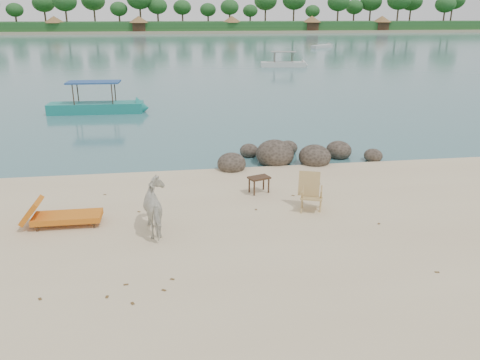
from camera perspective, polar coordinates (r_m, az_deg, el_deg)
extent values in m
plane|color=#336767|center=(99.69, -7.81, 16.45)|extent=(400.00, 400.00, 0.00)
cube|color=tan|center=(179.63, -8.21, 17.75)|extent=(420.00, 90.00, 1.40)
cube|color=#1E4C1E|center=(144.59, -8.12, 18.11)|extent=(420.00, 18.00, 2.40)
ellipsoid|color=#2B241D|center=(16.39, -1.03, 1.91)|extent=(1.01, 1.11, 0.75)
ellipsoid|color=#2B241D|center=(17.31, 4.27, 3.06)|extent=(1.40, 1.54, 1.05)
ellipsoid|color=#2B241D|center=(17.31, 9.08, 2.72)|extent=(1.16, 1.28, 0.87)
ellipsoid|color=#2B241D|center=(18.42, 11.94, 3.46)|extent=(0.97, 1.06, 0.72)
ellipsoid|color=#2B241D|center=(18.22, 15.92, 2.78)|extent=(0.68, 0.75, 0.51)
ellipsoid|color=#2B241D|center=(18.14, 1.11, 3.49)|extent=(0.72, 0.79, 0.54)
ellipsoid|color=#2B241D|center=(18.65, 5.88, 3.85)|extent=(0.74, 0.82, 0.56)
imported|color=silver|center=(11.71, -9.97, -3.44)|extent=(1.00, 1.61, 1.26)
plane|color=brown|center=(14.63, -16.15, -1.82)|extent=(0.13, 0.13, 0.00)
plane|color=brown|center=(13.01, 1.96, -3.73)|extent=(0.10, 0.10, 0.00)
plane|color=brown|center=(13.16, -12.22, -3.92)|extent=(0.14, 0.14, 0.00)
plane|color=brown|center=(14.41, 9.21, -1.61)|extent=(0.13, 0.13, 0.00)
plane|color=brown|center=(14.07, 6.49, -2.00)|extent=(0.14, 0.14, 0.00)
plane|color=brown|center=(9.96, -23.18, -13.33)|extent=(0.13, 0.13, 0.00)
plane|color=brown|center=(12.67, 16.56, -5.25)|extent=(0.14, 0.14, 0.00)
plane|color=brown|center=(9.89, -8.24, -12.02)|extent=(0.13, 0.13, 0.00)
plane|color=brown|center=(9.57, -9.26, -13.26)|extent=(0.14, 0.14, 0.00)
plane|color=brown|center=(15.14, 9.64, -0.58)|extent=(0.14, 0.14, 0.00)
plane|color=brown|center=(9.60, -15.89, -13.68)|extent=(0.11, 0.11, 0.00)
plane|color=brown|center=(10.85, 22.86, -10.44)|extent=(0.12, 0.12, 0.00)
plane|color=brown|center=(13.31, -18.66, -4.26)|extent=(0.12, 0.12, 0.00)
plane|color=brown|center=(9.30, -12.95, -14.60)|extent=(0.13, 0.13, 0.00)
plane|color=brown|center=(9.89, -13.72, -12.42)|extent=(0.11, 0.11, 0.00)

